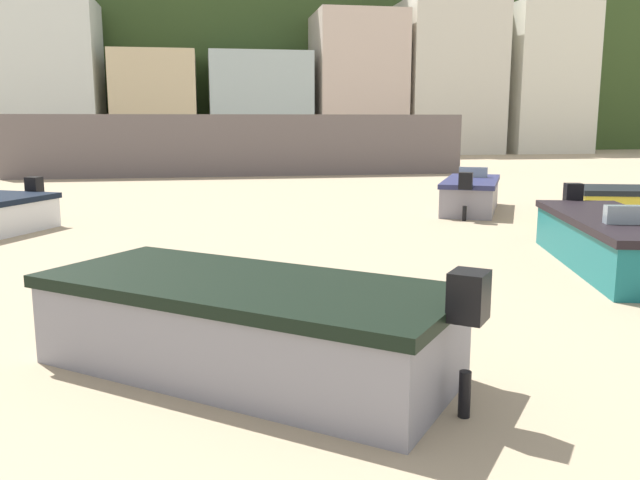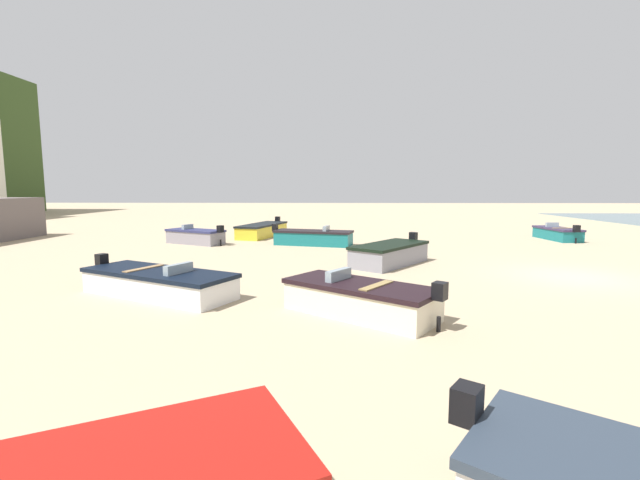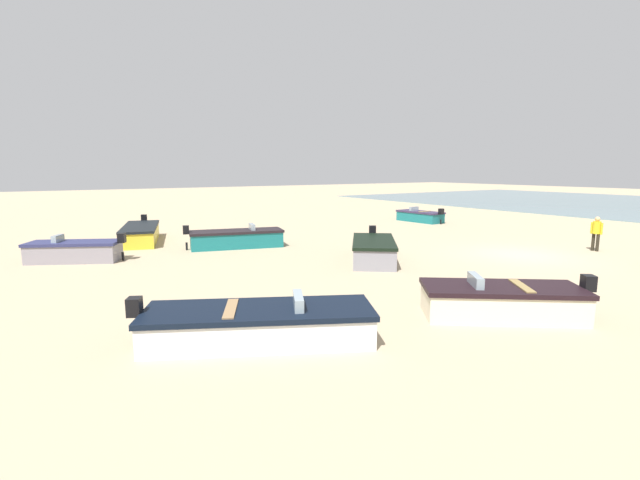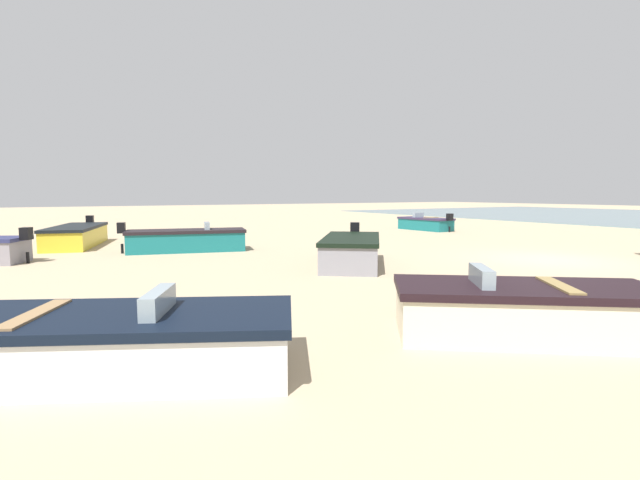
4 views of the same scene
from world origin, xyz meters
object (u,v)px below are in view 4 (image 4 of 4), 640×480
(boat_cream_3, at_px, (526,310))
(boat_grey_5, at_px, (351,251))
(boat_teal_2, at_px, (425,224))
(boat_yellow_4, at_px, (77,236))
(boat_teal_9, at_px, (187,240))
(boat_white_0, at_px, (88,343))

(boat_cream_3, relative_size, boat_grey_5, 0.98)
(boat_teal_2, distance_m, boat_yellow_4, 19.06)
(boat_yellow_4, bearing_deg, boat_teal_9, 145.98)
(boat_yellow_4, relative_size, boat_teal_9, 1.12)
(boat_white_0, height_order, boat_teal_9, boat_teal_9)
(boat_grey_5, bearing_deg, boat_teal_9, -22.41)
(boat_white_0, height_order, boat_grey_5, boat_grey_5)
(boat_grey_5, distance_m, boat_teal_9, 7.13)
(boat_yellow_4, bearing_deg, boat_cream_3, 122.56)
(boat_teal_2, xyz_separation_m, boat_teal_9, (-2.93, 15.41, 0.03))
(boat_white_0, bearing_deg, boat_yellow_4, -155.61)
(boat_grey_5, bearing_deg, boat_white_0, 73.08)
(boat_white_0, relative_size, boat_teal_2, 1.37)
(boat_cream_3, bearing_deg, boat_teal_9, 44.12)
(boat_cream_3, xyz_separation_m, boat_yellow_4, (17.83, 5.34, 0.01))
(boat_cream_3, height_order, boat_yellow_4, boat_yellow_4)
(boat_teal_2, distance_m, boat_grey_5, 14.99)
(boat_cream_3, relative_size, boat_teal_9, 0.87)
(boat_teal_2, height_order, boat_teal_9, boat_teal_9)
(boat_white_0, relative_size, boat_yellow_4, 0.98)
(boat_teal_2, height_order, boat_cream_3, boat_cream_3)
(boat_cream_3, bearing_deg, boat_yellow_4, 53.48)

